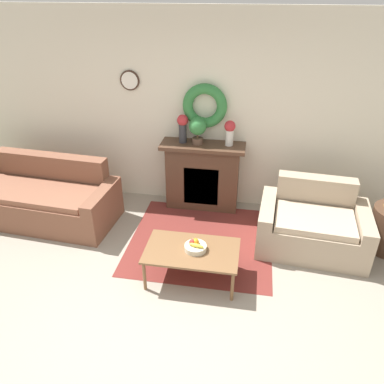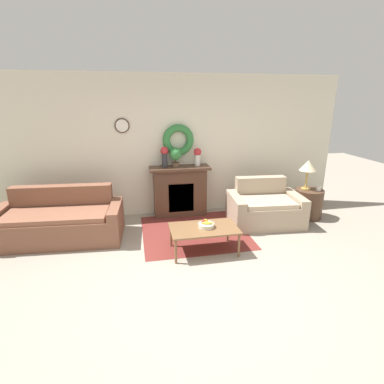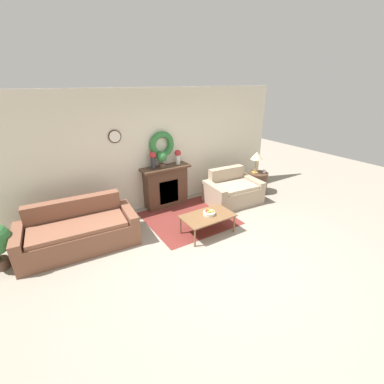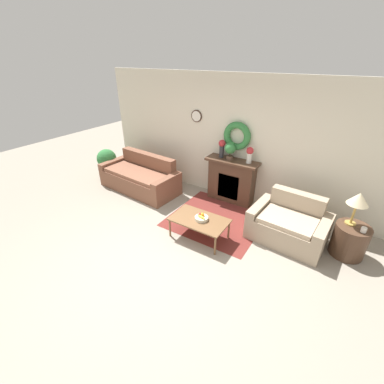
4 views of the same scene
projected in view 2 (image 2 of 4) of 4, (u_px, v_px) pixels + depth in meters
ground_plane at (204, 287)px, 3.74m from camera, size 16.00×16.00×0.00m
floor_rug at (194, 232)px, 5.28m from camera, size 1.80×1.71×0.01m
wall_back at (173, 146)px, 5.83m from camera, size 6.80×0.20×2.70m
fireplace at (180, 191)px, 5.92m from camera, size 1.16×0.41×0.99m
couch_left at (60, 222)px, 4.93m from camera, size 2.06×1.03×0.84m
loveseat_right at (265, 208)px, 5.58m from camera, size 1.36×0.98×0.82m
coffee_table at (204, 230)px, 4.51m from camera, size 1.02×0.61×0.40m
fruit_bowl at (206, 224)px, 4.50m from camera, size 0.24×0.24×0.12m
side_table_by_loveseat at (308, 203)px, 5.86m from camera, size 0.53×0.53×0.56m
table_lamp at (308, 166)px, 5.67m from camera, size 0.31×0.31×0.57m
mug at (319, 189)px, 5.69m from camera, size 0.08×0.08×0.08m
vase_on_mantel_left at (165, 155)px, 5.65m from camera, size 0.15×0.15×0.39m
vase_on_mantel_right at (197, 155)px, 5.78m from camera, size 0.15×0.15×0.34m
potted_plant_on_mantel at (176, 155)px, 5.67m from camera, size 0.24×0.24×0.37m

